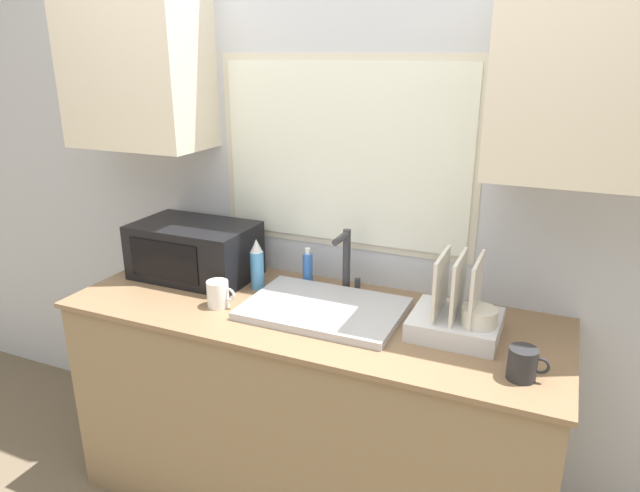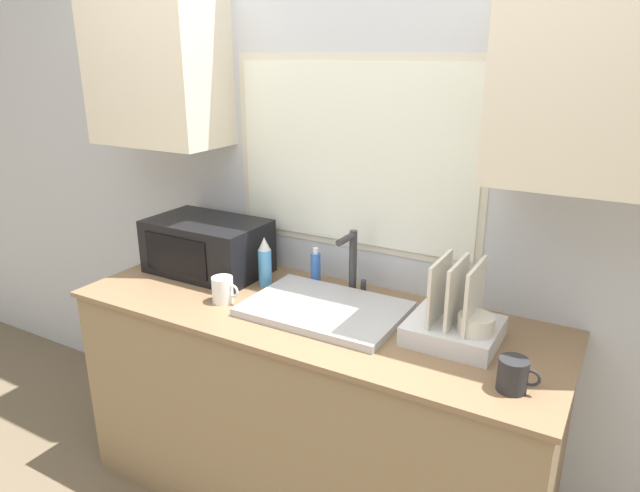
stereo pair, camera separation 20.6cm
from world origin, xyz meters
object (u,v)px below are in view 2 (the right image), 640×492
object	(u,v)px
dish_rack	(456,322)
mug_near_sink	(223,290)
soap_bottle	(316,268)
faucet	(352,259)
spray_bottle	(265,263)
microwave	(208,246)

from	to	relation	value
dish_rack	mug_near_sink	distance (m)	0.91
dish_rack	soap_bottle	bearing A→B (deg)	162.71
faucet	soap_bottle	bearing A→B (deg)	175.30
mug_near_sink	spray_bottle	bearing A→B (deg)	77.76
faucet	spray_bottle	xyz separation A→B (m)	(-0.36, -0.11, -0.05)
dish_rack	microwave	bearing A→B (deg)	175.43
spray_bottle	soap_bottle	xyz separation A→B (m)	(0.17, 0.13, -0.03)
soap_bottle	spray_bottle	bearing A→B (deg)	-143.92
microwave	soap_bottle	xyz separation A→B (m)	(0.49, 0.12, -0.05)
spray_bottle	soap_bottle	world-z (taller)	spray_bottle
soap_bottle	dish_rack	bearing A→B (deg)	-17.29
faucet	mug_near_sink	xyz separation A→B (m)	(-0.40, -0.33, -0.10)
dish_rack	soap_bottle	size ratio (longest dim) A/B	1.89
microwave	spray_bottle	xyz separation A→B (m)	(0.32, -0.01, -0.02)
faucet	microwave	size ratio (longest dim) A/B	0.51
faucet	soap_bottle	xyz separation A→B (m)	(-0.18, 0.01, -0.08)
faucet	microwave	world-z (taller)	faucet
faucet	soap_bottle	distance (m)	0.20
dish_rack	soap_bottle	xyz separation A→B (m)	(-0.68, 0.21, 0.00)
faucet	mug_near_sink	world-z (taller)	faucet
microwave	dish_rack	xyz separation A→B (m)	(1.17, -0.09, -0.05)
faucet	mug_near_sink	distance (m)	0.53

